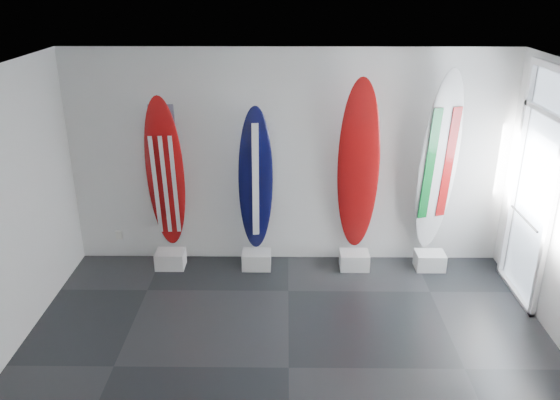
{
  "coord_description": "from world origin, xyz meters",
  "views": [
    {
      "loc": [
        -0.04,
        -4.82,
        3.85
      ],
      "look_at": [
        -0.11,
        1.4,
        1.34
      ],
      "focal_mm": 35.99,
      "sensor_mm": 36.0,
      "label": 1
    }
  ],
  "objects_px": {
    "surfboard_usa": "(165,175)",
    "surfboard_italy": "(438,164)",
    "surfboard_navy": "(256,180)",
    "surfboard_swiss": "(358,167)"
  },
  "relations": [
    {
      "from": "surfboard_navy",
      "to": "surfboard_italy",
      "type": "xyz_separation_m",
      "value": [
        2.43,
        0.0,
        0.24
      ]
    },
    {
      "from": "surfboard_usa",
      "to": "surfboard_italy",
      "type": "xyz_separation_m",
      "value": [
        3.65,
        0.0,
        0.17
      ]
    },
    {
      "from": "surfboard_usa",
      "to": "surfboard_italy",
      "type": "relative_size",
      "value": 0.87
    },
    {
      "from": "surfboard_swiss",
      "to": "surfboard_italy",
      "type": "xyz_separation_m",
      "value": [
        1.06,
        0.0,
        0.05
      ]
    },
    {
      "from": "surfboard_italy",
      "to": "surfboard_usa",
      "type": "bearing_deg",
      "value": 162.81
    },
    {
      "from": "surfboard_italy",
      "to": "surfboard_navy",
      "type": "bearing_deg",
      "value": 162.81
    },
    {
      "from": "surfboard_navy",
      "to": "surfboard_swiss",
      "type": "bearing_deg",
      "value": -9.58
    },
    {
      "from": "surfboard_navy",
      "to": "surfboard_italy",
      "type": "height_order",
      "value": "surfboard_italy"
    },
    {
      "from": "surfboard_navy",
      "to": "surfboard_swiss",
      "type": "xyz_separation_m",
      "value": [
        1.37,
        0.0,
        0.19
      ]
    },
    {
      "from": "surfboard_usa",
      "to": "surfboard_navy",
      "type": "height_order",
      "value": "surfboard_usa"
    }
  ]
}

